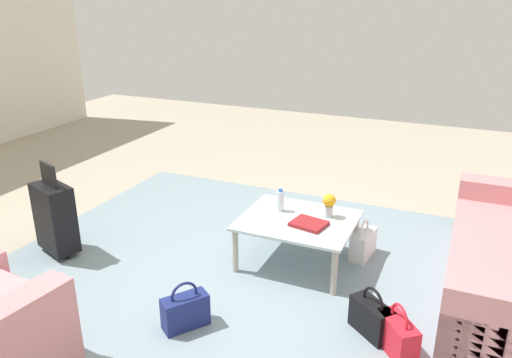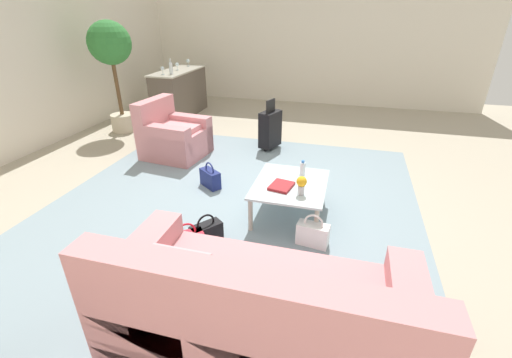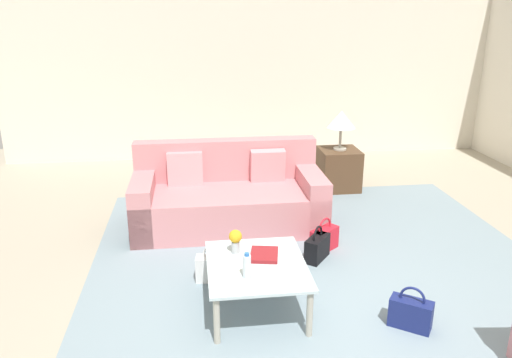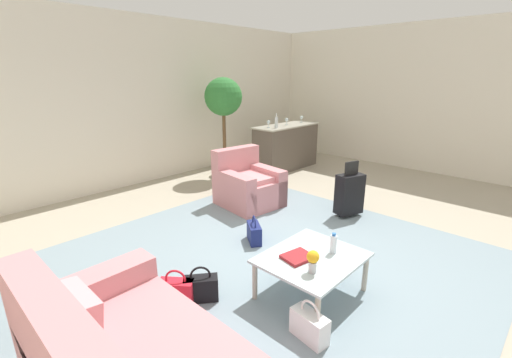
{
  "view_description": "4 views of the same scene",
  "coord_description": "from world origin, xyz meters",
  "px_view_note": "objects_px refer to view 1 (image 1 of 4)",
  "views": [
    {
      "loc": [
        -1.61,
        3.12,
        2.2
      ],
      "look_at": [
        -0.18,
        -0.12,
        0.87
      ],
      "focal_mm": 35.0,
      "sensor_mm": 36.0,
      "label": 1
    },
    {
      "loc": [
        -3.79,
        -1.02,
        2.17
      ],
      "look_at": [
        -0.85,
        -0.22,
        0.65
      ],
      "focal_mm": 24.0,
      "sensor_mm": 36.0,
      "label": 2
    },
    {
      "loc": [
        3.16,
        -0.96,
        2.34
      ],
      "look_at": [
        -0.95,
        -0.43,
        0.95
      ],
      "focal_mm": 35.0,
      "sensor_mm": 36.0,
      "label": 3
    },
    {
      "loc": [
        -2.85,
        -2.08,
        2.06
      ],
      "look_at": [
        -0.32,
        0.3,
        0.99
      ],
      "focal_mm": 24.0,
      "sensor_mm": 36.0,
      "label": 4
    }
  ],
  "objects_px": {
    "flower_vase": "(329,203)",
    "handbag_white": "(363,243)",
    "water_bottle": "(280,201)",
    "suitcase_black": "(55,217)",
    "handbag_black": "(371,317)",
    "coffee_table_book": "(309,224)",
    "handbag_navy": "(185,311)",
    "coffee_table": "(298,224)",
    "handbag_red": "(397,335)"
  },
  "relations": [
    {
      "from": "water_bottle",
      "to": "handbag_red",
      "type": "bearing_deg",
      "value": 141.65
    },
    {
      "from": "water_bottle",
      "to": "handbag_white",
      "type": "relative_size",
      "value": 0.57
    },
    {
      "from": "flower_vase",
      "to": "suitcase_black",
      "type": "xyz_separation_m",
      "value": [
        2.22,
        0.85,
        -0.18
      ]
    },
    {
      "from": "suitcase_black",
      "to": "handbag_red",
      "type": "bearing_deg",
      "value": 177.55
    },
    {
      "from": "water_bottle",
      "to": "coffee_table_book",
      "type": "distance_m",
      "value": 0.38
    },
    {
      "from": "water_bottle",
      "to": "handbag_black",
      "type": "distance_m",
      "value": 1.32
    },
    {
      "from": "suitcase_black",
      "to": "handbag_white",
      "type": "height_order",
      "value": "suitcase_black"
    },
    {
      "from": "coffee_table",
      "to": "suitcase_black",
      "type": "xyz_separation_m",
      "value": [
        2.0,
        0.7,
        -0.01
      ]
    },
    {
      "from": "coffee_table_book",
      "to": "suitcase_black",
      "type": "height_order",
      "value": "suitcase_black"
    },
    {
      "from": "coffee_table",
      "to": "handbag_red",
      "type": "height_order",
      "value": "coffee_table"
    },
    {
      "from": "handbag_red",
      "to": "flower_vase",
      "type": "bearing_deg",
      "value": -52.42
    },
    {
      "from": "suitcase_black",
      "to": "handbag_white",
      "type": "distance_m",
      "value": 2.71
    },
    {
      "from": "coffee_table",
      "to": "handbag_black",
      "type": "bearing_deg",
      "value": 137.9
    },
    {
      "from": "coffee_table",
      "to": "handbag_black",
      "type": "xyz_separation_m",
      "value": [
        -0.78,
        0.71,
        -0.24
      ]
    },
    {
      "from": "coffee_table_book",
      "to": "handbag_black",
      "type": "relative_size",
      "value": 0.75
    },
    {
      "from": "coffee_table_book",
      "to": "handbag_black",
      "type": "xyz_separation_m",
      "value": [
        -0.66,
        0.63,
        -0.3
      ]
    },
    {
      "from": "handbag_black",
      "to": "suitcase_black",
      "type": "bearing_deg",
      "value": -0.12
    },
    {
      "from": "coffee_table_book",
      "to": "handbag_navy",
      "type": "relative_size",
      "value": 0.75
    },
    {
      "from": "handbag_white",
      "to": "handbag_black",
      "type": "bearing_deg",
      "value": 105.35
    },
    {
      "from": "water_bottle",
      "to": "handbag_navy",
      "type": "distance_m",
      "value": 1.32
    },
    {
      "from": "coffee_table",
      "to": "coffee_table_book",
      "type": "relative_size",
      "value": 3.48
    },
    {
      "from": "handbag_white",
      "to": "handbag_red",
      "type": "distance_m",
      "value": 1.25
    },
    {
      "from": "handbag_black",
      "to": "coffee_table_book",
      "type": "bearing_deg",
      "value": -43.42
    },
    {
      "from": "water_bottle",
      "to": "suitcase_black",
      "type": "xyz_separation_m",
      "value": [
        1.8,
        0.8,
        -0.15
      ]
    },
    {
      "from": "coffee_table_book",
      "to": "handbag_white",
      "type": "bearing_deg",
      "value": -121.62
    },
    {
      "from": "handbag_black",
      "to": "handbag_navy",
      "type": "xyz_separation_m",
      "value": [
        1.2,
        0.45,
        0.0
      ]
    },
    {
      "from": "handbag_navy",
      "to": "coffee_table",
      "type": "bearing_deg",
      "value": -109.81
    },
    {
      "from": "coffee_table_book",
      "to": "handbag_red",
      "type": "height_order",
      "value": "coffee_table_book"
    },
    {
      "from": "suitcase_black",
      "to": "handbag_navy",
      "type": "xyz_separation_m",
      "value": [
        -1.59,
        0.45,
        -0.23
      ]
    },
    {
      "from": "handbag_white",
      "to": "handbag_red",
      "type": "xyz_separation_m",
      "value": [
        -0.48,
        1.16,
        0.0
      ]
    },
    {
      "from": "coffee_table_book",
      "to": "water_bottle",
      "type": "bearing_deg",
      "value": -18.35
    },
    {
      "from": "coffee_table",
      "to": "flower_vase",
      "type": "distance_m",
      "value": 0.32
    },
    {
      "from": "water_bottle",
      "to": "coffee_table_book",
      "type": "height_order",
      "value": "water_bottle"
    },
    {
      "from": "coffee_table",
      "to": "flower_vase",
      "type": "xyz_separation_m",
      "value": [
        -0.22,
        -0.15,
        0.17
      ]
    },
    {
      "from": "handbag_red",
      "to": "suitcase_black",
      "type": "bearing_deg",
      "value": -2.45
    },
    {
      "from": "flower_vase",
      "to": "handbag_white",
      "type": "height_order",
      "value": "flower_vase"
    },
    {
      "from": "flower_vase",
      "to": "handbag_black",
      "type": "distance_m",
      "value": 1.1
    },
    {
      "from": "water_bottle",
      "to": "handbag_black",
      "type": "height_order",
      "value": "water_bottle"
    },
    {
      "from": "flower_vase",
      "to": "handbag_navy",
      "type": "distance_m",
      "value": 1.5
    },
    {
      "from": "coffee_table_book",
      "to": "flower_vase",
      "type": "distance_m",
      "value": 0.27
    },
    {
      "from": "water_bottle",
      "to": "handbag_black",
      "type": "bearing_deg",
      "value": 140.61
    },
    {
      "from": "flower_vase",
      "to": "suitcase_black",
      "type": "height_order",
      "value": "suitcase_black"
    },
    {
      "from": "water_bottle",
      "to": "flower_vase",
      "type": "xyz_separation_m",
      "value": [
        -0.42,
        -0.05,
        0.03
      ]
    },
    {
      "from": "handbag_black",
      "to": "handbag_white",
      "type": "relative_size",
      "value": 1.0
    },
    {
      "from": "water_bottle",
      "to": "handbag_red",
      "type": "height_order",
      "value": "water_bottle"
    },
    {
      "from": "water_bottle",
      "to": "handbag_red",
      "type": "distance_m",
      "value": 1.54
    },
    {
      "from": "coffee_table",
      "to": "suitcase_black",
      "type": "height_order",
      "value": "suitcase_black"
    },
    {
      "from": "suitcase_black",
      "to": "coffee_table_book",
      "type": "bearing_deg",
      "value": -163.7
    },
    {
      "from": "coffee_table_book",
      "to": "handbag_white",
      "type": "xyz_separation_m",
      "value": [
        -0.38,
        -0.41,
        -0.3
      ]
    },
    {
      "from": "flower_vase",
      "to": "coffee_table",
      "type": "bearing_deg",
      "value": 34.29
    }
  ]
}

